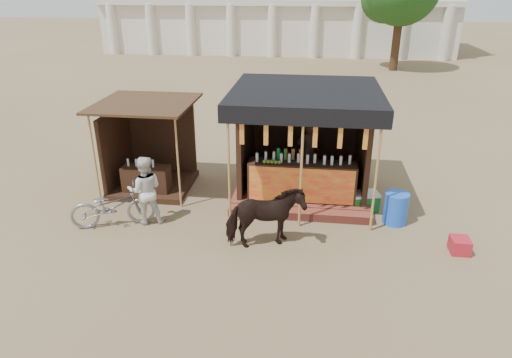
% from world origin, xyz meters
% --- Properties ---
extents(ground, '(120.00, 120.00, 0.00)m').
position_xyz_m(ground, '(0.00, 0.00, 0.00)').
color(ground, '#846B4C').
rests_on(ground, ground).
extents(main_stall, '(3.60, 3.61, 2.78)m').
position_xyz_m(main_stall, '(1.01, 3.36, 1.03)').
color(main_stall, '#963E31').
rests_on(main_stall, ground).
extents(secondary_stall, '(2.40, 2.40, 2.38)m').
position_xyz_m(secondary_stall, '(-3.17, 3.24, 0.85)').
color(secondary_stall, '#381F14').
rests_on(secondary_stall, ground).
extents(cow, '(1.75, 1.23, 1.35)m').
position_xyz_m(cow, '(0.32, 0.60, 0.67)').
color(cow, black).
rests_on(cow, ground).
extents(motorbike, '(1.97, 1.25, 0.98)m').
position_xyz_m(motorbike, '(-3.20, 1.04, 0.49)').
color(motorbike, gray).
rests_on(motorbike, ground).
extents(bystander, '(0.93, 0.82, 1.62)m').
position_xyz_m(bystander, '(-2.50, 1.31, 0.81)').
color(bystander, silver).
rests_on(bystander, ground).
extents(blue_barrel, '(0.64, 0.64, 0.74)m').
position_xyz_m(blue_barrel, '(3.19, 2.00, 0.37)').
color(blue_barrel, blue).
rests_on(blue_barrel, ground).
extents(red_crate, '(0.37, 0.41, 0.32)m').
position_xyz_m(red_crate, '(4.34, 0.88, 0.16)').
color(red_crate, '#AA1C28').
rests_on(red_crate, ground).
extents(cooler, '(0.73, 0.58, 0.46)m').
position_xyz_m(cooler, '(2.55, 2.57, 0.23)').
color(cooler, '#197427').
rests_on(cooler, ground).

